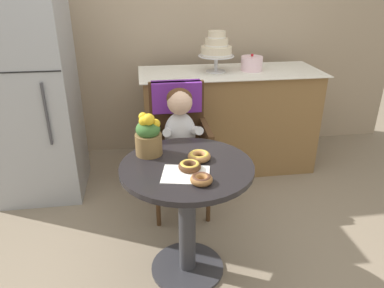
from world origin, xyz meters
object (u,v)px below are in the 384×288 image
object	(u,v)px
seated_child	(181,130)
donut_side	(199,156)
donut_mid	(190,166)
wicker_chair	(178,127)
donut_front	(201,179)
tiered_cake_stand	(216,48)
round_layer_cake	(252,63)
flower_vase	(148,136)
refrigerator	(30,91)
cafe_table	(187,198)

from	to	relation	value
seated_child	donut_side	distance (m)	0.53
donut_mid	donut_side	size ratio (longest dim) A/B	0.94
wicker_chair	donut_front	world-z (taller)	wicker_chair
wicker_chair	tiered_cake_stand	size ratio (longest dim) A/B	2.85
donut_side	tiered_cake_stand	world-z (taller)	tiered_cake_stand
wicker_chair	round_layer_cake	distance (m)	0.96
seated_child	donut_mid	world-z (taller)	seated_child
donut_side	flower_vase	xyz separation A→B (m)	(-0.27, 0.11, 0.09)
wicker_chair	donut_mid	distance (m)	0.80
donut_mid	tiered_cake_stand	world-z (taller)	tiered_cake_stand
donut_mid	tiered_cake_stand	size ratio (longest dim) A/B	0.35
refrigerator	cafe_table	bearing A→B (deg)	-46.33
seated_child	donut_mid	distance (m)	0.64
wicker_chair	donut_side	size ratio (longest dim) A/B	7.62
wicker_chair	refrigerator	size ratio (longest dim) A/B	0.56
donut_front	tiered_cake_stand	xyz separation A→B (m)	(0.37, 1.50, 0.36)
seated_child	donut_side	size ratio (longest dim) A/B	5.80
donut_mid	tiered_cake_stand	bearing A→B (deg)	73.07
seated_child	tiered_cake_stand	size ratio (longest dim) A/B	2.17
seated_child	flower_vase	size ratio (longest dim) A/B	2.91
cafe_table	refrigerator	distance (m)	1.56
donut_side	seated_child	bearing A→B (deg)	94.58
refrigerator	donut_mid	bearing A→B (deg)	-47.50
wicker_chair	seated_child	bearing A→B (deg)	-94.00
wicker_chair	donut_side	world-z (taller)	wicker_chair
donut_mid	round_layer_cake	bearing A→B (deg)	61.93
flower_vase	cafe_table	bearing A→B (deg)	-39.76
flower_vase	refrigerator	xyz separation A→B (m)	(-0.86, 0.94, 0.02)
wicker_chair	tiered_cake_stand	bearing A→B (deg)	51.60
tiered_cake_stand	wicker_chair	bearing A→B (deg)	-124.40
donut_mid	refrigerator	xyz separation A→B (m)	(-1.06, 1.15, 0.11)
donut_mid	flower_vase	world-z (taller)	flower_vase
flower_vase	donut_front	bearing A→B (deg)	-56.22
tiered_cake_stand	donut_front	bearing A→B (deg)	-104.07
seated_child	donut_front	size ratio (longest dim) A/B	6.58
cafe_table	donut_side	world-z (taller)	donut_side
donut_side	round_layer_cake	bearing A→B (deg)	62.32
flower_vase	refrigerator	world-z (taller)	refrigerator
round_layer_cake	refrigerator	bearing A→B (deg)	-173.48
donut_front	refrigerator	distance (m)	1.70
tiered_cake_stand	cafe_table	bearing A→B (deg)	-107.93
flower_vase	tiered_cake_stand	bearing A→B (deg)	61.76
round_layer_cake	donut_front	bearing A→B (deg)	-114.62
tiered_cake_stand	round_layer_cake	distance (m)	0.34
cafe_table	donut_mid	world-z (taller)	donut_mid
donut_front	tiered_cake_stand	bearing A→B (deg)	75.93
cafe_table	donut_side	xyz separation A→B (m)	(0.08, 0.05, 0.23)
cafe_table	flower_vase	size ratio (longest dim) A/B	2.89
tiered_cake_stand	round_layer_cake	xyz separation A→B (m)	(0.31, 0.00, -0.14)
seated_child	refrigerator	bearing A→B (deg)	154.29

